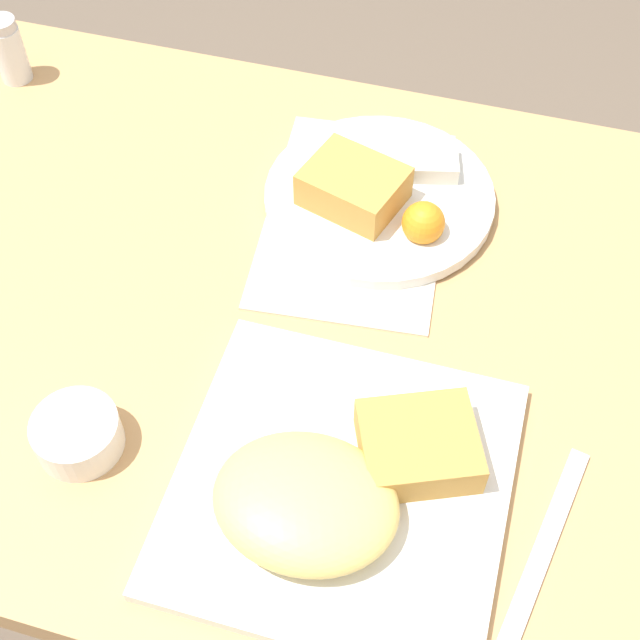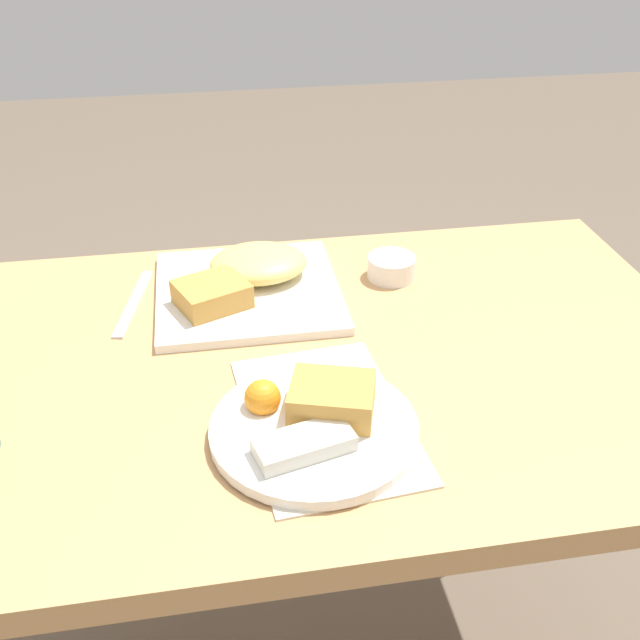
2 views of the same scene
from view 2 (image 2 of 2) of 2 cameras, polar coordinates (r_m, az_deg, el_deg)
The scene contains 6 objects.
dining_table at distance 1.07m, azimuth 0.94°, elevation -6.74°, with size 1.06×0.70×0.74m.
menu_card at distance 0.90m, azimuth 0.48°, elevation -7.52°, with size 0.21×0.30×0.00m.
plate_square_near at distance 1.15m, azimuth -5.55°, elevation 2.99°, with size 0.28×0.28×0.06m.
plate_oval_far at distance 0.87m, azimuth -0.46°, elevation -7.70°, with size 0.24×0.24×0.05m.
sauce_ramekin at distance 1.19m, azimuth 5.46°, elevation 4.07°, with size 0.08×0.08×0.04m.
butter_knife at distance 1.16m, azimuth -14.01°, elevation 1.28°, with size 0.05×0.19×0.00m.
Camera 2 is at (0.16, 0.82, 1.32)m, focal length 42.00 mm.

